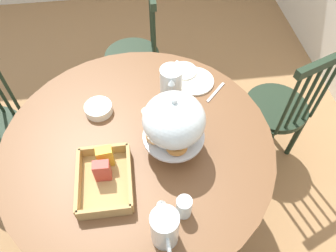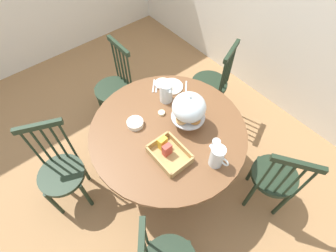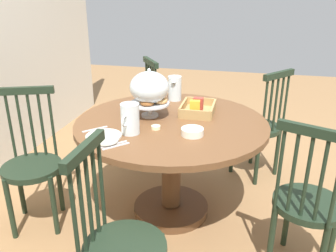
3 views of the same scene
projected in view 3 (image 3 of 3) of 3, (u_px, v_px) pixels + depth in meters
The scene contains 19 objects.
ground_plane at pixel (186, 225), 2.52m from camera, with size 10.00×10.00×0.00m, color #997047.
dining_table at pixel (171, 146), 2.48m from camera, with size 1.32×1.32×0.74m.
windsor_chair_near_window at pixel (259, 128), 3.05m from camera, with size 0.47×0.47×0.97m.
windsor_chair_by_cabinet at pixel (138, 115), 3.36m from camera, with size 0.46×0.46×0.97m.
windsor_chair_facing_door at pixel (33, 166), 2.41m from camera, with size 0.43×0.43×0.97m.
windsor_chair_far_side at pixel (120, 248), 1.65m from camera, with size 0.40×0.40×0.97m.
windsor_chair_host_seat at pixel (307, 206), 1.97m from camera, with size 0.44×0.44×0.97m.
pastry_stand_with_dome at pixel (150, 89), 2.42m from camera, with size 0.28×0.28×0.34m.
orange_juice_pitcher at pixel (130, 120), 2.17m from camera, with size 0.20×0.12×0.19m.
milk_pitcher at pixel (175, 89), 2.81m from camera, with size 0.19×0.11×0.20m.
cereal_basket at pixel (198, 109), 2.53m from camera, with size 0.32×0.24×0.12m.
china_plate_large at pixel (104, 136), 2.15m from camera, with size 0.22×0.22×0.01m, color white.
china_plate_small at pixel (106, 140), 2.06m from camera, with size 0.15×0.15×0.01m, color white.
cereal_bowl at pixel (192, 132), 2.17m from camera, with size 0.14×0.14×0.04m, color white.
drinking_glass at pixel (161, 96), 2.76m from camera, with size 0.06×0.06×0.11m, color silver.
butter_dish at pixel (156, 127), 2.26m from camera, with size 0.06×0.06×0.02m, color beige.
table_knife at pixel (114, 144), 2.04m from camera, with size 0.17×0.01×0.01m, color silver.
dinner_fork at pixel (116, 146), 2.02m from camera, with size 0.17×0.01×0.01m, color silver.
soup_spoon at pixel (95, 129), 2.26m from camera, with size 0.17×0.01×0.01m, color silver.
Camera 3 is at (-2.05, -0.35, 1.60)m, focal length 37.48 mm.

